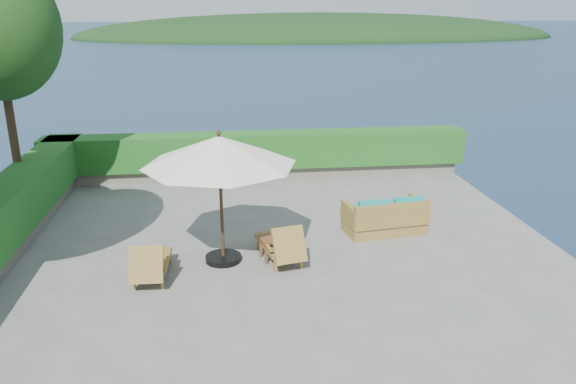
{
  "coord_description": "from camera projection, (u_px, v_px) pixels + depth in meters",
  "views": [
    {
      "loc": [
        -1.06,
        -10.55,
        4.9
      ],
      "look_at": [
        0.3,
        0.8,
        1.1
      ],
      "focal_mm": 35.0,
      "sensor_mm": 36.0,
      "label": 1
    }
  ],
  "objects": [
    {
      "name": "planter_wall_far",
      "position": [
        259.0,
        171.0,
        16.83
      ],
      "size": [
        12.0,
        0.6,
        0.36
      ],
      "primitive_type": "cube",
      "color": "slate",
      "rests_on": "ground"
    },
    {
      "name": "wicker_loveseat",
      "position": [
        386.0,
        218.0,
        12.66
      ],
      "size": [
        1.91,
        1.16,
        0.88
      ],
      "rotation": [
        0.0,
        0.0,
        0.14
      ],
      "color": "olive",
      "rests_on": "ground"
    },
    {
      "name": "ground",
      "position": [
        278.0,
        255.0,
        11.61
      ],
      "size": [
        12.0,
        12.0,
        0.0
      ],
      "primitive_type": "plane",
      "color": "gray",
      "rests_on": "ground"
    },
    {
      "name": "patio_umbrella",
      "position": [
        219.0,
        152.0,
        10.63
      ],
      "size": [
        3.33,
        3.33,
        2.68
      ],
      "rotation": [
        0.0,
        0.0,
        0.12
      ],
      "color": "black",
      "rests_on": "ground"
    },
    {
      "name": "side_table",
      "position": [
        272.0,
        241.0,
        11.28
      ],
      "size": [
        0.55,
        0.55,
        0.48
      ],
      "rotation": [
        0.0,
        0.0,
        0.23
      ],
      "color": "brown",
      "rests_on": "ground"
    },
    {
      "name": "lounge_right",
      "position": [
        281.0,
        244.0,
        11.22
      ],
      "size": [
        0.95,
        1.63,
        0.88
      ],
      "rotation": [
        0.0,
        0.0,
        0.22
      ],
      "color": "olive",
      "rests_on": "ground"
    },
    {
      "name": "lounge_left",
      "position": [
        151.0,
        262.0,
        10.46
      ],
      "size": [
        0.7,
        1.49,
        0.84
      ],
      "rotation": [
        0.0,
        0.0,
        -0.04
      ],
      "color": "olive",
      "rests_on": "ground"
    },
    {
      "name": "hedge_far",
      "position": [
        259.0,
        150.0,
        16.62
      ],
      "size": [
        12.4,
        0.9,
        1.0
      ],
      "primitive_type": "cube",
      "color": "#184C15",
      "rests_on": "planter_wall_far"
    },
    {
      "name": "foundation",
      "position": [
        279.0,
        321.0,
        12.1
      ],
      "size": [
        12.0,
        12.0,
        3.0
      ],
      "primitive_type": "cube",
      "color": "#534B42",
      "rests_on": "ocean"
    },
    {
      "name": "offshore_island",
      "position": [
        318.0,
        37.0,
        147.28
      ],
      "size": [
        126.0,
        57.6,
        12.6
      ],
      "primitive_type": "ellipsoid",
      "color": "black",
      "rests_on": "ocean"
    },
    {
      "name": "ocean",
      "position": [
        279.0,
        377.0,
        12.55
      ],
      "size": [
        600.0,
        600.0,
        0.0
      ],
      "primitive_type": "plane",
      "color": "#172949",
      "rests_on": "ground"
    }
  ]
}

